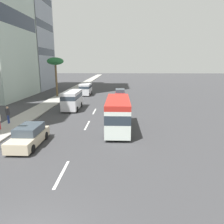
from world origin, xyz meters
The scene contains 14 objects.
ground_plane centered at (31.50, 0.00, 0.00)m, with size 198.00×198.00×0.00m, color #38383A.
sidewalk_right centered at (31.50, 7.66, 0.07)m, with size 162.00×2.78×0.15m, color #9E9B93.
lane_stripe_near centered at (5.33, 0.00, 0.01)m, with size 3.20×0.16×0.01m, color silver.
lane_stripe_mid centered at (15.18, 0.00, 0.01)m, with size 3.20×0.16×0.01m, color silver.
lane_stripe_far centered at (21.63, 0.00, 0.01)m, with size 3.20×0.16×0.01m, color silver.
car_lead centered at (25.26, -3.71, 0.74)m, with size 4.23×1.89×1.56m.
van_second centered at (22.81, 3.19, 1.45)m, with size 5.15×2.10×2.54m.
van_third centered at (36.36, 3.44, 1.32)m, with size 4.80×2.09×2.29m.
car_fourth centered at (33.92, -3.43, 0.74)m, with size 4.65×1.88×1.55m.
minibus_fifth centered at (13.71, -3.19, 1.66)m, with size 6.94×2.28×3.02m.
car_sixth centered at (9.62, 3.69, 0.74)m, with size 4.55×1.86×1.56m.
pedestrian_near_lamp centered at (15.18, 8.23, 1.14)m, with size 0.30×0.33×1.79m.
palm_tree centered at (33.76, 8.50, 6.42)m, with size 3.01×3.01×7.15m.
office_tower_far centered at (45.89, 20.53, 16.35)m, with size 12.07×13.20×32.70m.
Camera 1 is at (-5.73, -3.31, 6.28)m, focal length 33.95 mm.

